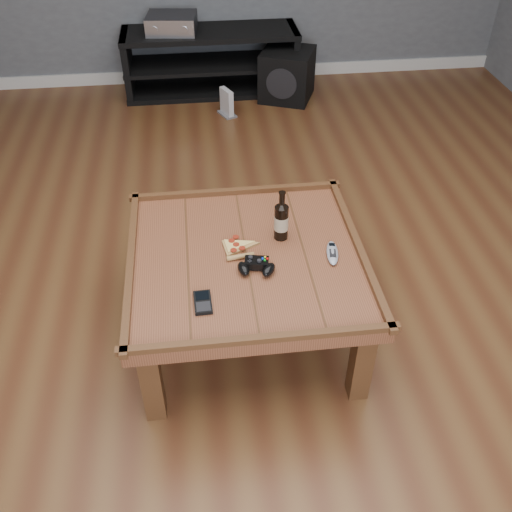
{
  "coord_description": "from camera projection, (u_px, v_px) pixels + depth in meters",
  "views": [
    {
      "loc": [
        -0.18,
        -1.86,
        2.0
      ],
      "look_at": [
        0.03,
        -0.09,
        0.52
      ],
      "focal_mm": 40.0,
      "sensor_mm": 36.0,
      "label": 1
    }
  ],
  "objects": [
    {
      "name": "subwoofer",
      "position": [
        287.0,
        75.0,
        4.58
      ],
      "size": [
        0.51,
        0.51,
        0.39
      ],
      "rotation": [
        0.0,
        0.0,
        -0.39
      ],
      "color": "black",
      "rests_on": "ground"
    },
    {
      "name": "beer_bottle",
      "position": [
        281.0,
        220.0,
        2.46
      ],
      "size": [
        0.06,
        0.06,
        0.24
      ],
      "color": "black",
      "rests_on": "coffee_table"
    },
    {
      "name": "game_console",
      "position": [
        227.0,
        104.0,
        4.4
      ],
      "size": [
        0.15,
        0.19,
        0.21
      ],
      "rotation": [
        0.0,
        0.0,
        0.42
      ],
      "color": "slate",
      "rests_on": "ground"
    },
    {
      "name": "ground",
      "position": [
        247.0,
        329.0,
        2.71
      ],
      "size": [
        6.0,
        6.0,
        0.0
      ],
      "primitive_type": "plane",
      "color": "#4E2916",
      "rests_on": "ground"
    },
    {
      "name": "coffee_table",
      "position": [
        247.0,
        266.0,
        2.46
      ],
      "size": [
        1.03,
        1.03,
        0.48
      ],
      "color": "brown",
      "rests_on": "ground"
    },
    {
      "name": "game_controller",
      "position": [
        256.0,
        266.0,
        2.34
      ],
      "size": [
        0.17,
        0.13,
        0.05
      ],
      "rotation": [
        0.0,
        0.0,
        -0.18
      ],
      "color": "black",
      "rests_on": "coffee_table"
    },
    {
      "name": "remote_control",
      "position": [
        332.0,
        253.0,
        2.42
      ],
      "size": [
        0.07,
        0.17,
        0.02
      ],
      "rotation": [
        0.0,
        0.0,
        -0.16
      ],
      "color": "#989CA5",
      "rests_on": "coffee_table"
    },
    {
      "name": "pizza_slice",
      "position": [
        237.0,
        248.0,
        2.45
      ],
      "size": [
        0.16,
        0.23,
        0.02
      ],
      "rotation": [
        0.0,
        0.0,
        0.14
      ],
      "color": "tan",
      "rests_on": "coffee_table"
    },
    {
      "name": "smartphone",
      "position": [
        203.0,
        302.0,
        2.19
      ],
      "size": [
        0.07,
        0.13,
        0.02
      ],
      "rotation": [
        0.0,
        0.0,
        0.03
      ],
      "color": "black",
      "rests_on": "coffee_table"
    },
    {
      "name": "baseboard",
      "position": [
        211.0,
        74.0,
        4.96
      ],
      "size": [
        5.0,
        0.02,
        0.1
      ],
      "primitive_type": "cube",
      "color": "silver",
      "rests_on": "ground"
    },
    {
      "name": "av_receiver",
      "position": [
        172.0,
        23.0,
        4.42
      ],
      "size": [
        0.41,
        0.36,
        0.13
      ],
      "rotation": [
        0.0,
        0.0,
        -0.12
      ],
      "color": "black",
      "rests_on": "media_console"
    },
    {
      "name": "media_console",
      "position": [
        211.0,
        62.0,
        4.65
      ],
      "size": [
        1.4,
        0.45,
        0.5
      ],
      "color": "black",
      "rests_on": "ground"
    }
  ]
}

